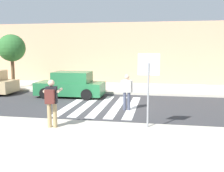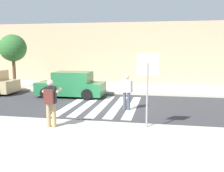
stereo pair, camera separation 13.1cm
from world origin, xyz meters
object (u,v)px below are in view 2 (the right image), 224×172
Objects in this scene: pedestrian_crossing at (127,90)px; parked_car_green at (71,85)px; photographer_with_backpack at (51,99)px; street_tree_west at (13,48)px; stop_sign at (148,74)px.

pedestrian_crossing is 4.80m from parked_car_green.
photographer_with_backpack is 6.81m from parked_car_green.
street_tree_west is at bearing 150.82° from pedestrian_crossing.
pedestrian_crossing reaches higher than parked_car_green.
photographer_with_backpack is 4.33m from pedestrian_crossing.
parked_car_green is (-1.57, 6.61, -0.44)m from photographer_with_backpack.
photographer_with_backpack is at bearing -168.68° from stop_sign.
photographer_with_backpack is at bearing -52.58° from street_tree_west.
parked_car_green is at bearing -22.01° from street_tree_west.
street_tree_west is (-9.98, 7.97, 0.89)m from stop_sign.
pedestrian_crossing is at bearing -29.18° from street_tree_west.
pedestrian_crossing is 10.33m from street_tree_west.
photographer_with_backpack is 0.45× the size of street_tree_west.
stop_sign is at bearing -69.57° from pedestrian_crossing.
street_tree_west is at bearing 141.38° from stop_sign.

